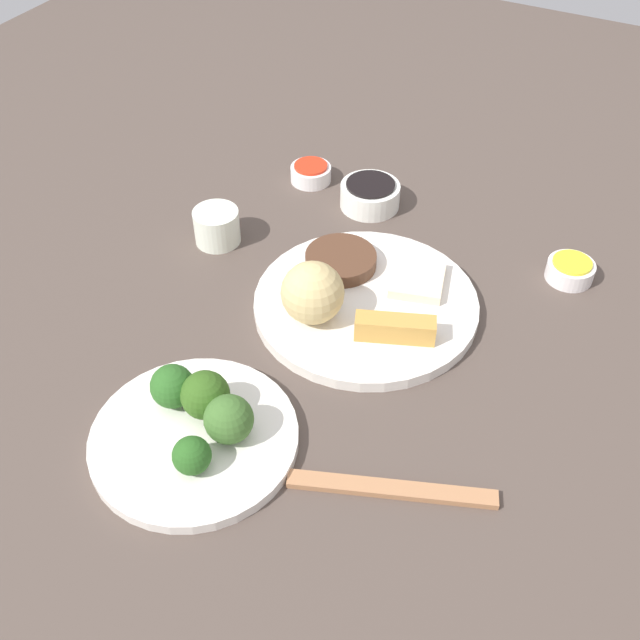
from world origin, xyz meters
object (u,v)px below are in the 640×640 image
object	(u,v)px
main_plate	(366,304)
broccoli_plate	(194,438)
soy_sauce_bowl	(370,196)
teacup	(217,226)
sauce_ramekin_sweet_and_sour	(311,174)
chopsticks_pair	(392,489)
sauce_ramekin_hot_mustard	(570,271)

from	to	relation	value
main_plate	broccoli_plate	world-z (taller)	main_plate
soy_sauce_bowl	teacup	xyz separation A→B (m)	(-0.18, 0.16, 0.01)
broccoli_plate	sauce_ramekin_sweet_and_sour	xyz separation A→B (m)	(0.52, 0.13, 0.01)
broccoli_plate	teacup	distance (m)	0.37
main_plate	chopsticks_pair	bearing A→B (deg)	-149.25
main_plate	sauce_ramekin_sweet_and_sour	xyz separation A→B (m)	(0.23, 0.21, 0.00)
main_plate	sauce_ramekin_sweet_and_sour	world-z (taller)	sauce_ramekin_sweet_and_sour
soy_sauce_bowl	sauce_ramekin_sweet_and_sour	bearing A→B (deg)	80.35
soy_sauce_bowl	sauce_ramekin_sweet_and_sour	world-z (taller)	soy_sauce_bowl
broccoli_plate	soy_sauce_bowl	world-z (taller)	soy_sauce_bowl
soy_sauce_bowl	broccoli_plate	bearing A→B (deg)	-177.66
broccoli_plate	sauce_ramekin_hot_mustard	xyz separation A→B (m)	(0.48, -0.30, 0.01)
sauce_ramekin_sweet_and_sour	chopsticks_pair	world-z (taller)	sauce_ramekin_sweet_and_sour
main_plate	sauce_ramekin_sweet_and_sour	size ratio (longest dim) A/B	4.55
sauce_ramekin_hot_mustard	chopsticks_pair	bearing A→B (deg)	170.03
broccoli_plate	soy_sauce_bowl	size ratio (longest dim) A/B	2.55
sauce_ramekin_sweet_and_sour	chopsticks_pair	size ratio (longest dim) A/B	0.29
chopsticks_pair	soy_sauce_bowl	bearing A→B (deg)	27.61
main_plate	broccoli_plate	distance (m)	0.30
sauce_ramekin_sweet_and_sour	sauce_ramekin_hot_mustard	bearing A→B (deg)	-96.32
teacup	sauce_ramekin_sweet_and_sour	bearing A→B (deg)	-12.60
soy_sauce_bowl	chopsticks_pair	bearing A→B (deg)	-152.39
soy_sauce_bowl	sauce_ramekin_sweet_and_sour	distance (m)	0.12
sauce_ramekin_sweet_and_sour	sauce_ramekin_hot_mustard	size ratio (longest dim) A/B	1.00
teacup	chopsticks_pair	world-z (taller)	teacup
teacup	chopsticks_pair	size ratio (longest dim) A/B	0.30
soy_sauce_bowl	sauce_ramekin_sweet_and_sour	size ratio (longest dim) A/B	1.41
sauce_ramekin_hot_mustard	chopsticks_pair	world-z (taller)	sauce_ramekin_hot_mustard
broccoli_plate	sauce_ramekin_hot_mustard	world-z (taller)	sauce_ramekin_hot_mustard
main_plate	teacup	size ratio (longest dim) A/B	4.47
soy_sauce_bowl	sauce_ramekin_hot_mustard	size ratio (longest dim) A/B	1.41
main_plate	chopsticks_pair	distance (m)	0.29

